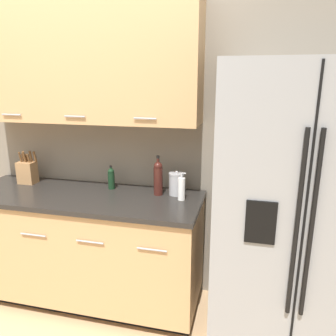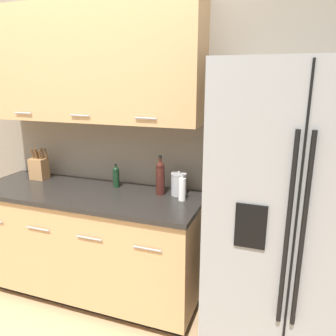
# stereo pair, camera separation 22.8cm
# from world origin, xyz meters

# --- Properties ---
(wall_back) EXTENTS (10.00, 0.39, 2.60)m
(wall_back) POSITION_xyz_m (0.03, 1.35, 1.46)
(wall_back) COLOR gray
(wall_back) RESTS_ON ground_plane
(counter_unit) EXTENTS (1.84, 0.64, 0.91)m
(counter_unit) POSITION_xyz_m (0.13, 1.05, 0.46)
(counter_unit) COLOR black
(counter_unit) RESTS_ON ground_plane
(refrigerator) EXTENTS (0.95, 0.80, 1.87)m
(refrigerator) POSITION_xyz_m (1.65, 0.97, 0.94)
(refrigerator) COLOR gray
(refrigerator) RESTS_ON ground_plane
(knife_block) EXTENTS (0.16, 0.10, 0.28)m
(knife_block) POSITION_xyz_m (-0.44, 1.20, 1.01)
(knife_block) COLOR #A87A4C
(knife_block) RESTS_ON counter_unit
(wine_bottle) EXTENTS (0.07, 0.07, 0.30)m
(wine_bottle) POSITION_xyz_m (0.70, 1.18, 1.05)
(wine_bottle) COLOR #3D1914
(wine_bottle) RESTS_ON counter_unit
(soap_dispenser) EXTENTS (0.06, 0.05, 0.21)m
(soap_dispenser) POSITION_xyz_m (0.90, 1.11, 1.00)
(soap_dispenser) COLOR white
(soap_dispenser) RESTS_ON counter_unit
(oil_bottle) EXTENTS (0.05, 0.05, 0.19)m
(oil_bottle) POSITION_xyz_m (0.30, 1.22, 1.00)
(oil_bottle) COLOR black
(oil_bottle) RESTS_ON counter_unit
(steel_canister) EXTENTS (0.12, 0.12, 0.19)m
(steel_canister) POSITION_xyz_m (0.84, 1.22, 1.00)
(steel_canister) COLOR #A3A3A5
(steel_canister) RESTS_ON counter_unit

